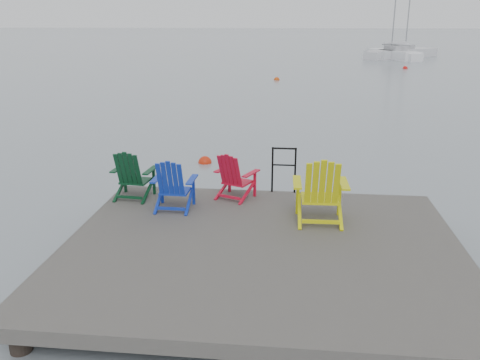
# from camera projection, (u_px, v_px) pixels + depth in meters

# --- Properties ---
(ground) EXTENTS (400.00, 400.00, 0.00)m
(ground) POSITION_uv_depth(u_px,v_px,m) (262.00, 274.00, 7.81)
(ground) COLOR slate
(ground) RESTS_ON ground
(dock) EXTENTS (6.00, 5.00, 1.40)m
(dock) POSITION_uv_depth(u_px,v_px,m) (262.00, 253.00, 7.70)
(dock) COLOR #292725
(dock) RESTS_ON ground
(handrail) EXTENTS (0.48, 0.04, 0.90)m
(handrail) POSITION_uv_depth(u_px,v_px,m) (284.00, 165.00, 9.79)
(handrail) COLOR black
(handrail) RESTS_ON dock
(chair_green) EXTENTS (0.80, 0.75, 0.95)m
(chair_green) POSITION_uv_depth(u_px,v_px,m) (132.00, 174.00, 9.46)
(chair_green) COLOR #09331A
(chair_green) RESTS_ON dock
(chair_blue) EXTENTS (0.76, 0.70, 0.94)m
(chair_blue) POSITION_uv_depth(u_px,v_px,m) (173.00, 184.00, 8.91)
(chair_blue) COLOR #102DAA
(chair_blue) RESTS_ON dock
(chair_red) EXTENTS (0.87, 0.83, 0.89)m
(chair_red) POSITION_uv_depth(u_px,v_px,m) (234.00, 176.00, 9.48)
(chair_red) COLOR red
(chair_red) RESTS_ON dock
(chair_yellow) EXTENTS (0.92, 0.86, 1.14)m
(chair_yellow) POSITION_uv_depth(u_px,v_px,m) (321.00, 190.00, 8.31)
(chair_yellow) COLOR #CFCF0B
(chair_yellow) RESTS_ON dock
(sailboat_near) EXTENTS (4.33, 7.21, 9.90)m
(sailboat_near) POSITION_uv_depth(u_px,v_px,m) (393.00, 55.00, 49.07)
(sailboat_near) COLOR white
(sailboat_near) RESTS_ON ground
(sailboat_mid) EXTENTS (8.00, 7.94, 12.28)m
(sailboat_mid) POSITION_uv_depth(u_px,v_px,m) (402.00, 54.00, 50.68)
(sailboat_mid) COLOR silver
(sailboat_mid) RESTS_ON ground
(buoy_a) EXTENTS (0.37, 0.37, 0.37)m
(buoy_a) POSITION_uv_depth(u_px,v_px,m) (205.00, 163.00, 13.80)
(buoy_a) COLOR red
(buoy_a) RESTS_ON ground
(buoy_b) EXTENTS (0.37, 0.37, 0.37)m
(buoy_b) POSITION_uv_depth(u_px,v_px,m) (277.00, 80.00, 32.25)
(buoy_b) COLOR #BF400B
(buoy_b) RESTS_ON ground
(buoy_d) EXTENTS (0.39, 0.39, 0.39)m
(buoy_d) POSITION_uv_depth(u_px,v_px,m) (405.00, 69.00, 39.52)
(buoy_d) COLOR red
(buoy_d) RESTS_ON ground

